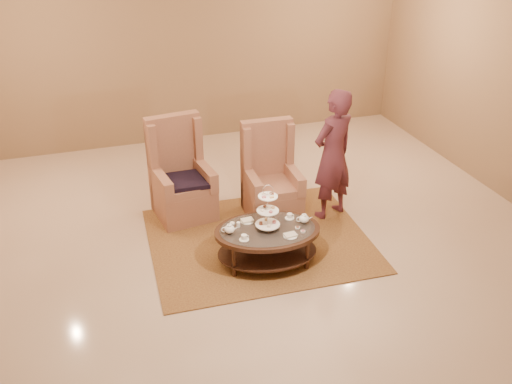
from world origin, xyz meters
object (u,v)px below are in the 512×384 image
object	(u,v)px
tea_table	(267,235)
armchair_left	(181,183)
armchair_right	(270,185)
person	(333,155)

from	to	relation	value
tea_table	armchair_left	bearing A→B (deg)	123.81
tea_table	armchair_left	size ratio (longest dim) A/B	0.99
armchair_left	armchair_right	xyz separation A→B (m)	(1.20, -0.39, -0.03)
tea_table	armchair_right	xyz separation A→B (m)	(0.44, 1.15, 0.06)
tea_table	person	world-z (taller)	person
armchair_right	person	bearing A→B (deg)	-19.90
armchair_left	person	size ratio (longest dim) A/B	0.76
tea_table	person	xyz separation A→B (m)	(1.22, 0.84, 0.54)
tea_table	armchair_left	xyz separation A→B (m)	(-0.76, 1.54, 0.08)
armchair_left	person	world-z (taller)	person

